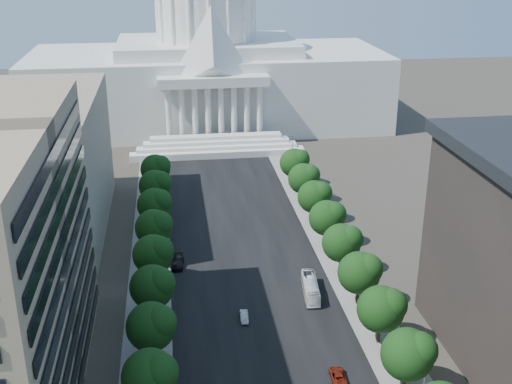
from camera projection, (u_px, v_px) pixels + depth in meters
name	position (u px, v px, depth m)	size (l,w,h in m)	color
road_asphalt	(239.00, 237.00, 140.16)	(30.00, 260.00, 0.01)	black
sidewalk_left	(151.00, 242.00, 137.76)	(8.00, 260.00, 0.02)	gray
sidewalk_right	(323.00, 232.00, 142.56)	(8.00, 260.00, 0.02)	gray
capitol	(208.00, 66.00, 220.24)	(120.00, 56.00, 73.00)	white
office_block_left_far	(11.00, 167.00, 137.80)	(38.00, 52.00, 30.00)	gray
tree_l_c	(152.00, 375.00, 85.62)	(7.79, 7.60, 9.97)	#33261C
tree_l_d	(153.00, 325.00, 96.68)	(7.79, 7.60, 9.97)	#33261C
tree_l_e	(154.00, 286.00, 107.73)	(7.79, 7.60, 9.97)	#33261C
tree_l_f	(155.00, 254.00, 118.79)	(7.79, 7.60, 9.97)	#33261C
tree_l_g	(155.00, 227.00, 129.85)	(7.79, 7.60, 9.97)	#33261C
tree_l_h	(156.00, 204.00, 140.91)	(7.79, 7.60, 9.97)	#33261C
tree_l_i	(156.00, 185.00, 151.96)	(7.79, 7.60, 9.97)	#33261C
tree_l_j	(157.00, 168.00, 163.02)	(7.79, 7.60, 9.97)	#33261C
tree_r_c	(410.00, 353.00, 90.17)	(7.79, 7.60, 9.97)	#33261C
tree_r_d	(383.00, 308.00, 101.22)	(7.79, 7.60, 9.97)	#33261C
tree_r_e	(361.00, 272.00, 112.28)	(7.79, 7.60, 9.97)	#33261C
tree_r_f	(343.00, 242.00, 123.34)	(7.79, 7.60, 9.97)	#33261C
tree_r_g	(328.00, 217.00, 134.39)	(7.79, 7.60, 9.97)	#33261C
tree_r_h	(316.00, 196.00, 145.45)	(7.79, 7.60, 9.97)	#33261C
tree_r_i	(305.00, 178.00, 156.51)	(7.79, 7.60, 9.97)	#33261C
tree_r_j	(295.00, 162.00, 167.56)	(7.79, 7.60, 9.97)	#33261C
streetlight_b	(423.00, 360.00, 89.85)	(2.61, 0.44, 9.00)	gray
streetlight_c	(369.00, 274.00, 112.89)	(2.61, 0.44, 9.00)	gray
streetlight_d	(334.00, 217.00, 135.92)	(2.61, 0.44, 9.00)	gray
streetlight_e	(309.00, 177.00, 158.96)	(2.61, 0.44, 9.00)	gray
streetlight_f	(291.00, 147.00, 181.99)	(2.61, 0.44, 9.00)	gray
car_silver	(244.00, 317.00, 109.49)	(1.35, 3.88, 1.28)	#A9ACB1
car_red	(338.00, 376.00, 94.64)	(2.20, 4.77, 1.32)	maroon
car_dark_b	(178.00, 263.00, 127.46)	(2.30, 5.66, 1.64)	black
city_bus	(311.00, 288.00, 116.98)	(2.46, 10.51, 2.93)	white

